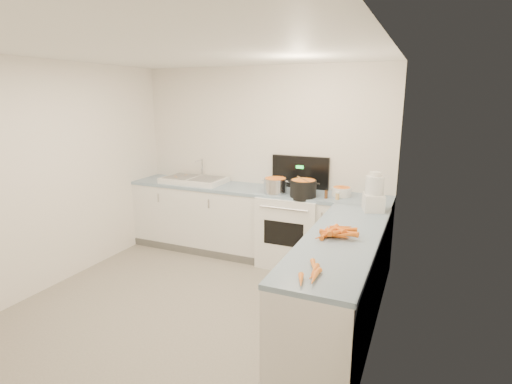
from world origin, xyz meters
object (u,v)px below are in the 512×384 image
at_px(sink, 194,180).
at_px(mixing_bowl, 341,192).
at_px(black_pot, 303,189).
at_px(stove, 292,228).
at_px(food_processor, 374,194).
at_px(steel_pot, 275,187).
at_px(extract_bottle, 326,194).
at_px(spice_jar, 337,196).

xyz_separation_m(sink, mixing_bowl, (2.05, 0.04, 0.02)).
height_order(sink, black_pot, sink).
relative_size(stove, food_processor, 3.28).
xyz_separation_m(steel_pot, black_pot, (0.37, -0.03, 0.01)).
distance_m(stove, black_pot, 0.61).
relative_size(extract_bottle, spice_jar, 1.26).
distance_m(sink, mixing_bowl, 2.05).
height_order(extract_bottle, food_processor, food_processor).
bearing_deg(stove, spice_jar, -12.42).
xyz_separation_m(extract_bottle, food_processor, (0.58, -0.31, 0.13)).
bearing_deg(black_pot, food_processor, -18.23).
relative_size(steel_pot, mixing_bowl, 1.23).
distance_m(mixing_bowl, food_processor, 0.67).
relative_size(sink, food_processor, 2.08).
xyz_separation_m(sink, spice_jar, (2.04, -0.14, 0.00)).
bearing_deg(steel_pot, extract_bottle, -0.01).
relative_size(steel_pot, black_pot, 0.92).
distance_m(sink, steel_pot, 1.27).
relative_size(steel_pot, extract_bottle, 2.96).
distance_m(black_pot, mixing_bowl, 0.47).
bearing_deg(extract_bottle, spice_jar, -0.37).
bearing_deg(extract_bottle, stove, 164.15).
height_order(mixing_bowl, extract_bottle, mixing_bowl).
bearing_deg(stove, sink, 179.38).
bearing_deg(stove, mixing_bowl, 5.35).
relative_size(stove, steel_pot, 4.74).
bearing_deg(mixing_bowl, black_pot, -152.33).
bearing_deg(sink, steel_pot, -6.50).
distance_m(stove, spice_jar, 0.78).
height_order(stove, black_pot, stove).
distance_m(black_pot, food_processor, 0.90).
bearing_deg(black_pot, extract_bottle, 7.00).
height_order(extract_bottle, spice_jar, extract_bottle).
height_order(stove, mixing_bowl, stove).
bearing_deg(stove, black_pot, -41.86).
relative_size(stove, black_pot, 4.35).
xyz_separation_m(sink, extract_bottle, (1.90, -0.14, 0.01)).
distance_m(mixing_bowl, extract_bottle, 0.23).
bearing_deg(spice_jar, steel_pot, 179.93).
bearing_deg(sink, spice_jar, -4.07).
height_order(black_pot, extract_bottle, black_pot).
height_order(steel_pot, black_pot, black_pot).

